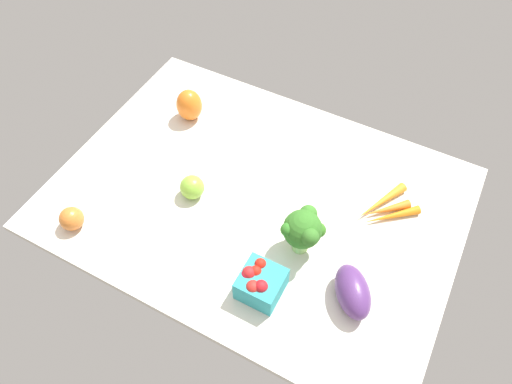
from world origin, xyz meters
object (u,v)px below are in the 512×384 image
(eggplant, at_px, (353,292))
(heirloom_tomato_orange, at_px, (72,219))
(heirloom_tomato_green, at_px, (192,187))
(carrot_bunch, at_px, (386,208))
(berry_basket, at_px, (260,283))
(broccoli_head, at_px, (304,229))
(bell_pepper_orange, at_px, (189,105))

(eggplant, height_order, heirloom_tomato_orange, eggplant)
(heirloom_tomato_green, height_order, carrot_bunch, heirloom_tomato_green)
(heirloom_tomato_orange, bearing_deg, heirloom_tomato_green, 46.27)
(eggplant, relative_size, heirloom_tomato_orange, 2.18)
(heirloom_tomato_green, xyz_separation_m, carrot_bunch, (0.46, 0.19, -0.02))
(eggplant, xyz_separation_m, carrot_bunch, (-0.01, 0.27, -0.02))
(berry_basket, xyz_separation_m, broccoli_head, (0.04, 0.15, 0.04))
(carrot_bunch, relative_size, heirloom_tomato_orange, 2.78)
(broccoli_head, distance_m, heirloom_tomato_orange, 0.57)
(berry_basket, bearing_deg, carrot_bunch, 62.24)
(bell_pepper_orange, bearing_deg, broccoli_head, -27.84)
(heirloom_tomato_orange, bearing_deg, eggplant, 11.46)
(eggplant, xyz_separation_m, heirloom_tomato_orange, (-0.68, -0.14, -0.01))
(broccoli_head, distance_m, carrot_bunch, 0.25)
(eggplant, distance_m, heirloom_tomato_green, 0.48)
(berry_basket, height_order, bell_pepper_orange, bell_pepper_orange)
(carrot_bunch, bearing_deg, bell_pepper_orange, 174.93)
(berry_basket, height_order, carrot_bunch, berry_basket)
(carrot_bunch, bearing_deg, heirloom_tomato_green, -158.19)
(bell_pepper_orange, bearing_deg, heirloom_tomato_green, -56.24)
(broccoli_head, height_order, heirloom_tomato_orange, broccoli_head)
(carrot_bunch, distance_m, heirloom_tomato_orange, 0.79)
(heirloom_tomato_green, bearing_deg, bell_pepper_orange, 123.76)
(broccoli_head, xyz_separation_m, eggplant, (0.16, -0.07, -0.04))
(broccoli_head, relative_size, heirloom_tomato_green, 2.03)
(heirloom_tomato_green, distance_m, heirloom_tomato_orange, 0.31)
(broccoli_head, relative_size, heirloom_tomato_orange, 2.15)
(broccoli_head, bearing_deg, carrot_bunch, 53.51)
(bell_pepper_orange, bearing_deg, eggplant, -27.02)
(carrot_bunch, bearing_deg, eggplant, -88.01)
(eggplant, relative_size, heirloom_tomato_green, 2.07)
(eggplant, bearing_deg, carrot_bunch, -35.08)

